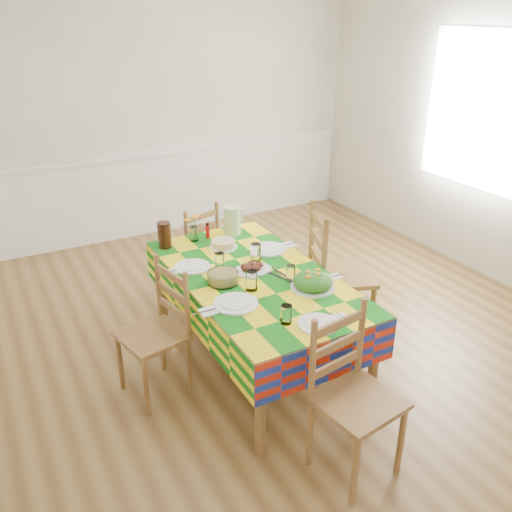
{
  "coord_description": "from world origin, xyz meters",
  "views": [
    {
      "loc": [
        -1.93,
        -3.15,
        2.38
      ],
      "look_at": [
        -0.3,
        -0.14,
        0.79
      ],
      "focal_mm": 38.0,
      "sensor_mm": 36.0,
      "label": 1
    }
  ],
  "objects": [
    {
      "name": "chair_near",
      "position": [
        -0.37,
        -1.36,
        0.47
      ],
      "size": [
        0.47,
        0.46,
        0.95
      ],
      "rotation": [
        0.0,
        0.0,
        0.15
      ],
      "color": "brown",
      "rests_on": "room"
    },
    {
      "name": "setting_right_far",
      "position": [
        -0.13,
        0.03,
        0.73
      ],
      "size": [
        0.52,
        0.3,
        0.13
      ],
      "rotation": [
        0.0,
        0.0,
        -1.57
      ],
      "color": "white",
      "rests_on": "dining_table"
    },
    {
      "name": "dining_table",
      "position": [
        -0.37,
        -0.24,
        0.62
      ],
      "size": [
        0.96,
        1.79,
        0.7
      ],
      "color": "brown",
      "rests_on": "room"
    },
    {
      "name": "room",
      "position": [
        0.0,
        0.0,
        1.35
      ],
      "size": [
        4.58,
        5.08,
        2.78
      ],
      "color": "brown",
      "rests_on": "ground"
    },
    {
      "name": "green_pitcher",
      "position": [
        -0.18,
        0.49,
        0.81
      ],
      "size": [
        0.13,
        0.13,
        0.23
      ],
      "primitive_type": "cylinder",
      "color": "#B8DA9A",
      "rests_on": "dining_table"
    },
    {
      "name": "setting_left_far",
      "position": [
        -0.65,
        0.03,
        0.72
      ],
      "size": [
        0.46,
        0.28,
        0.12
      ],
      "rotation": [
        0.0,
        0.0,
        1.57
      ],
      "color": "white",
      "rests_on": "dining_table"
    },
    {
      "name": "chair_right",
      "position": [
        0.34,
        -0.22,
        0.52
      ],
      "size": [
        0.58,
        0.59,
        1.06
      ],
      "rotation": [
        0.0,
        0.0,
        1.2
      ],
      "color": "brown",
      "rests_on": "room"
    },
    {
      "name": "setting_near_head",
      "position": [
        -0.39,
        -0.94,
        0.72
      ],
      "size": [
        0.39,
        0.26,
        0.12
      ],
      "color": "white",
      "rests_on": "dining_table"
    },
    {
      "name": "setting_left_near",
      "position": [
        -0.6,
        -0.49,
        0.73
      ],
      "size": [
        0.51,
        0.3,
        0.13
      ],
      "rotation": [
        0.0,
        0.0,
        1.57
      ],
      "color": "white",
      "rests_on": "dining_table"
    },
    {
      "name": "flower_vase",
      "position": [
        -0.5,
        0.51,
        0.79
      ],
      "size": [
        0.14,
        0.11,
        0.22
      ],
      "color": "white",
      "rests_on": "dining_table"
    },
    {
      "name": "salad_platter",
      "position": [
        -0.12,
        -0.59,
        0.74
      ],
      "size": [
        0.29,
        0.29,
        0.12
      ],
      "color": "white",
      "rests_on": "dining_table"
    },
    {
      "name": "wainscot",
      "position": [
        0.0,
        2.48,
        0.49
      ],
      "size": [
        4.41,
        0.06,
        0.92
      ],
      "color": "white",
      "rests_on": "room"
    },
    {
      "name": "chair_far",
      "position": [
        -0.36,
        0.89,
        0.43
      ],
      "size": [
        0.46,
        0.45,
        0.86
      ],
      "rotation": [
        0.0,
        0.0,
        3.41
      ],
      "color": "brown",
      "rests_on": "room"
    },
    {
      "name": "hot_sauce",
      "position": [
        -0.38,
        0.51,
        0.76
      ],
      "size": [
        0.03,
        0.03,
        0.13
      ],
      "primitive_type": "cylinder",
      "color": "#B20E0F",
      "rests_on": "dining_table"
    },
    {
      "name": "serving_utensils",
      "position": [
        -0.21,
        -0.35,
        0.7
      ],
      "size": [
        0.11,
        0.25,
        0.01
      ],
      "color": "black",
      "rests_on": "dining_table"
    },
    {
      "name": "pasta_bowl",
      "position": [
        -0.6,
        -0.24,
        0.74
      ],
      "size": [
        0.21,
        0.21,
        0.08
      ],
      "color": "white",
      "rests_on": "dining_table"
    },
    {
      "name": "chair_left",
      "position": [
        -1.08,
        -0.23,
        0.45
      ],
      "size": [
        0.45,
        0.47,
        0.91
      ],
      "rotation": [
        0.0,
        0.0,
        -1.37
      ],
      "color": "brown",
      "rests_on": "room"
    },
    {
      "name": "setting_right_near",
      "position": [
        -0.09,
        -0.49,
        0.72
      ],
      "size": [
        0.43,
        0.25,
        0.11
      ],
      "rotation": [
        0.0,
        0.0,
        -1.57
      ],
      "color": "white",
      "rests_on": "dining_table"
    },
    {
      "name": "cake",
      "position": [
        -0.36,
        0.28,
        0.72
      ],
      "size": [
        0.21,
        0.21,
        0.06
      ],
      "color": "white",
      "rests_on": "dining_table"
    },
    {
      "name": "meat_platter",
      "position": [
        -0.35,
        -0.18,
        0.72
      ],
      "size": [
        0.28,
        0.2,
        0.06
      ],
      "color": "white",
      "rests_on": "dining_table"
    },
    {
      "name": "name_card",
      "position": [
        -0.39,
        -1.08,
        0.71
      ],
      "size": [
        0.08,
        0.03,
        0.02
      ],
      "primitive_type": "cube",
      "color": "white",
      "rests_on": "dining_table"
    },
    {
      "name": "window_right",
      "position": [
        2.23,
        0.3,
        1.5
      ],
      "size": [
        0.0,
        1.4,
        1.4
      ],
      "primitive_type": "plane",
      "rotation": [
        0.0,
        -1.57,
        0.0
      ],
      "color": "white",
      "rests_on": "room"
    },
    {
      "name": "tea_pitcher",
      "position": [
        -0.74,
        0.5,
        0.8
      ],
      "size": [
        0.1,
        0.1,
        0.2
      ],
      "primitive_type": "cylinder",
      "color": "black",
      "rests_on": "dining_table"
    }
  ]
}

